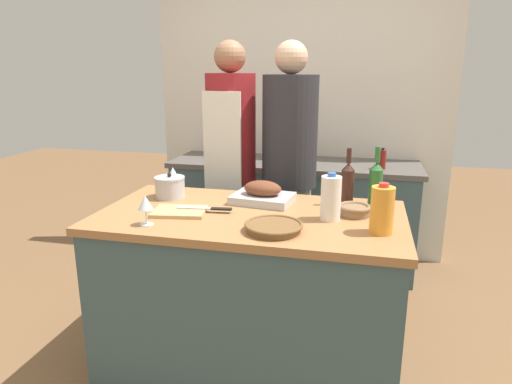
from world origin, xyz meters
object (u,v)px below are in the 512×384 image
object	(u,v)px
juice_jug	(382,210)
wine_bottle_green	(348,183)
condiment_bottle_tall	(219,150)
person_cook_aproned	(231,161)
stock_pot	(170,187)
cutting_board	(180,212)
wine_glass_right	(145,203)
condiment_bottle_extra	(382,159)
mixing_bowl	(354,210)
person_cook_guest	(289,166)
wicker_basket	(274,227)
roasting_pan	(263,194)
milk_jug	(331,198)
wine_bottle_dark	(376,183)
stand_mixer	(290,143)
knife_chef	(206,208)
condiment_bottle_short	(268,150)
wine_glass_left	(173,174)

from	to	relation	value
juice_jug	wine_bottle_green	size ratio (longest dim) A/B	0.75
condiment_bottle_tall	person_cook_aproned	size ratio (longest dim) A/B	0.08
stock_pot	condiment_bottle_tall	distance (m)	1.29
cutting_board	wine_glass_right	world-z (taller)	wine_glass_right
wine_glass_right	condiment_bottle_extra	bearing A→B (deg)	55.44
stock_pot	person_cook_aproned	size ratio (longest dim) A/B	0.10
mixing_bowl	person_cook_guest	distance (m)	0.81
wicker_basket	juice_jug	world-z (taller)	juice_jug
roasting_pan	milk_jug	distance (m)	0.44
wine_bottle_green	wine_bottle_dark	bearing A→B (deg)	5.51
mixing_bowl	person_cook_aproned	bearing A→B (deg)	140.12
milk_jug	wine_bottle_dark	bearing A→B (deg)	53.78
stand_mixer	stock_pot	bearing A→B (deg)	-108.42
mixing_bowl	condiment_bottle_extra	bearing A→B (deg)	82.40
roasting_pan	stand_mixer	bearing A→B (deg)	93.12
wine_bottle_dark	stand_mixer	xyz separation A→B (m)	(-0.67, 1.28, -0.01)
wicker_basket	stand_mixer	xyz separation A→B (m)	(-0.22, 1.80, 0.10)
wicker_basket	mixing_bowl	world-z (taller)	mixing_bowl
roasting_pan	knife_chef	xyz separation A→B (m)	(-0.24, -0.24, -0.03)
wine_glass_right	condiment_bottle_tall	distance (m)	1.76
condiment_bottle_short	wine_glass_left	bearing A→B (deg)	-106.03
wine_bottle_dark	milk_jug	bearing A→B (deg)	-126.22
cutting_board	condiment_bottle_tall	size ratio (longest dim) A/B	1.94
juice_jug	wine_bottle_green	world-z (taller)	wine_bottle_green
juice_jug	condiment_bottle_tall	size ratio (longest dim) A/B	1.53
juice_jug	wine_glass_left	bearing A→B (deg)	158.59
cutting_board	knife_chef	size ratio (longest dim) A/B	1.02
mixing_bowl	wine_bottle_green	bearing A→B (deg)	104.56
condiment_bottle_tall	person_cook_guest	size ratio (longest dim) A/B	0.08
stock_pot	mixing_bowl	world-z (taller)	stock_pot
roasting_pan	wine_bottle_dark	bearing A→B (deg)	7.57
condiment_bottle_extra	condiment_bottle_short	bearing A→B (deg)	170.42
wine_glass_left	wicker_basket	bearing A→B (deg)	-37.59
mixing_bowl	juice_jug	size ratio (longest dim) A/B	0.72
wine_glass_right	condiment_bottle_extra	xyz separation A→B (m)	(1.12, 1.62, -0.05)
stock_pot	wine_glass_right	bearing A→B (deg)	-79.80
wine_glass_right	stand_mixer	world-z (taller)	stand_mixer
mixing_bowl	wine_bottle_dark	bearing A→B (deg)	62.81
stock_pot	wine_glass_left	size ratio (longest dim) A/B	1.20
mixing_bowl	condiment_bottle_tall	size ratio (longest dim) A/B	1.10
condiment_bottle_tall	condiment_bottle_short	bearing A→B (deg)	4.27
wine_bottle_green	wine_glass_left	distance (m)	1.04
knife_chef	wine_bottle_green	bearing A→B (deg)	23.67
condiment_bottle_extra	person_cook_aproned	distance (m)	1.15
wine_bottle_green	person_cook_guest	distance (m)	0.64
wine_glass_left	condiment_bottle_extra	distance (m)	1.61
condiment_bottle_extra	roasting_pan	bearing A→B (deg)	-120.39
wine_glass_left	juice_jug	bearing A→B (deg)	-21.41
cutting_board	knife_chef	distance (m)	0.14
roasting_pan	condiment_bottle_short	distance (m)	1.31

